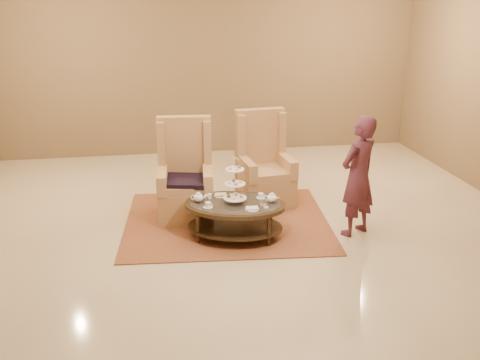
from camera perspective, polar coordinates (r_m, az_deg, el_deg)
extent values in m
plane|color=beige|center=(6.95, 0.40, -6.05)|extent=(8.00, 8.00, 0.00)
cube|color=white|center=(6.95, 0.40, -6.05)|extent=(8.00, 8.00, 0.02)
cube|color=olive|center=(10.32, -3.44, 12.47)|extent=(8.00, 0.04, 3.50)
cube|color=#9B6237|center=(7.38, -1.41, -4.41)|extent=(2.93, 2.51, 0.01)
cylinder|color=black|center=(6.70, -4.51, -5.15)|extent=(0.06, 0.06, 0.42)
cylinder|color=black|center=(6.61, 3.09, -5.46)|extent=(0.06, 0.06, 0.42)
cylinder|color=black|center=(7.11, -3.88, -3.62)|extent=(0.06, 0.06, 0.42)
cylinder|color=black|center=(7.03, 3.26, -3.89)|extent=(0.06, 0.06, 0.42)
cylinder|color=silver|center=(6.65, -0.54, -0.32)|extent=(0.01, 0.01, 0.53)
torus|color=silver|center=(6.57, -0.55, 1.84)|extent=(0.13, 0.04, 0.13)
cylinder|color=white|center=(6.72, -0.54, -1.92)|extent=(0.36, 0.36, 0.01)
cylinder|color=white|center=(6.65, -0.54, -0.40)|extent=(0.32, 0.32, 0.01)
cylinder|color=white|center=(6.59, -0.55, 1.14)|extent=(0.28, 0.28, 0.01)
cylinder|color=#D36C6E|center=(6.70, 0.15, -1.77)|extent=(0.05, 0.05, 0.03)
cylinder|color=tan|center=(6.79, -0.47, -1.50)|extent=(0.05, 0.05, 0.03)
cylinder|color=brown|center=(6.72, -1.23, -1.72)|extent=(0.05, 0.05, 0.03)
cylinder|color=white|center=(6.64, -0.61, -2.00)|extent=(0.05, 0.05, 0.03)
ellipsoid|color=tan|center=(6.66, 0.07, -0.19)|extent=(0.06, 0.06, 0.03)
ellipsoid|color=brown|center=(6.71, -0.66, -0.03)|extent=(0.06, 0.06, 0.03)
ellipsoid|color=white|center=(6.63, -1.16, -0.28)|extent=(0.06, 0.06, 0.03)
ellipsoid|color=#D36C6E|center=(6.58, -0.42, -0.44)|extent=(0.06, 0.06, 0.03)
cube|color=brown|center=(6.62, -0.06, 1.35)|extent=(0.05, 0.04, 0.02)
cube|color=white|center=(6.64, -0.81, 1.42)|extent=(0.05, 0.04, 0.02)
cube|color=#D36C6E|center=(6.56, -1.04, 1.18)|extent=(0.05, 0.04, 0.02)
cube|color=tan|center=(6.53, -0.28, 1.11)|extent=(0.05, 0.04, 0.02)
ellipsoid|color=white|center=(6.76, -4.46, -1.89)|extent=(0.15, 0.15, 0.10)
cylinder|color=white|center=(6.75, -4.47, -1.47)|extent=(0.07, 0.07, 0.01)
sphere|color=white|center=(6.74, -4.47, -1.36)|extent=(0.03, 0.03, 0.02)
cone|color=white|center=(6.75, -3.80, -1.87)|extent=(0.08, 0.04, 0.05)
torus|color=white|center=(6.77, -4.99, -1.87)|extent=(0.07, 0.03, 0.07)
ellipsoid|color=white|center=(6.74, 3.42, -1.94)|extent=(0.15, 0.15, 0.10)
cylinder|color=white|center=(6.72, 3.43, -1.52)|extent=(0.07, 0.07, 0.01)
sphere|color=white|center=(6.72, 3.44, -1.41)|extent=(0.03, 0.03, 0.02)
cone|color=white|center=(6.74, 4.10, -1.92)|extent=(0.08, 0.04, 0.05)
torus|color=white|center=(6.74, 2.89, -1.92)|extent=(0.07, 0.03, 0.07)
cylinder|color=white|center=(6.61, -3.43, -2.89)|extent=(0.14, 0.14, 0.01)
cylinder|color=white|center=(6.59, -3.44, -2.63)|extent=(0.08, 0.08, 0.06)
torus|color=white|center=(6.59, -3.10, -2.64)|extent=(0.04, 0.02, 0.04)
cylinder|color=white|center=(6.89, 2.24, -1.90)|extent=(0.14, 0.14, 0.01)
cylinder|color=white|center=(6.88, 2.24, -1.65)|extent=(0.08, 0.08, 0.06)
torus|color=white|center=(6.88, 2.57, -1.66)|extent=(0.04, 0.02, 0.04)
cylinder|color=white|center=(6.96, -2.08, -1.69)|extent=(0.21, 0.21, 0.01)
cube|color=beige|center=(6.95, -2.08, -1.57)|extent=(0.15, 0.11, 0.02)
cylinder|color=white|center=(6.53, 1.29, -3.14)|extent=(0.21, 0.21, 0.01)
cube|color=beige|center=(6.52, 1.29, -3.02)|extent=(0.15, 0.11, 0.02)
cylinder|color=white|center=(6.87, -3.24, -1.75)|extent=(0.06, 0.06, 0.06)
cylinder|color=white|center=(6.58, 2.80, -2.95)|extent=(0.07, 0.07, 0.01)
cylinder|color=#D36C6E|center=(6.57, 2.80, -2.86)|extent=(0.05, 0.05, 0.01)
cylinder|color=white|center=(6.67, 2.48, -2.63)|extent=(0.07, 0.07, 0.01)
cylinder|color=brown|center=(6.66, 2.48, -2.54)|extent=(0.05, 0.05, 0.01)
cylinder|color=white|center=(6.96, -3.65, -1.66)|extent=(0.07, 0.07, 0.01)
cylinder|color=white|center=(6.96, -3.65, -1.58)|extent=(0.05, 0.05, 0.01)
cube|color=tan|center=(7.48, -5.77, -2.40)|extent=(0.80, 0.80, 0.44)
cube|color=tan|center=(7.33, -5.84, -0.56)|extent=(0.68, 0.68, 0.11)
cube|color=tan|center=(7.61, -5.86, 1.71)|extent=(0.75, 0.21, 1.38)
cube|color=tan|center=(7.49, -8.38, 3.86)|extent=(0.12, 0.24, 0.64)
cube|color=tan|center=(7.48, -3.51, 4.01)|extent=(0.12, 0.24, 0.64)
cube|color=tan|center=(7.31, -8.27, 0.00)|extent=(0.18, 0.68, 0.28)
cube|color=tan|center=(7.30, -3.45, 0.14)|extent=(0.18, 0.68, 0.28)
cube|color=black|center=(7.27, -5.86, -0.09)|extent=(0.68, 0.64, 0.06)
cube|color=tan|center=(7.97, 2.70, -0.94)|extent=(0.81, 0.81, 0.44)
cube|color=tan|center=(7.83, 2.86, 0.81)|extent=(0.69, 0.69, 0.11)
cube|color=tan|center=(8.09, 2.07, 2.85)|extent=(0.75, 0.23, 1.37)
cube|color=tan|center=(7.88, 0.00, 4.79)|extent=(0.13, 0.24, 0.63)
cube|color=tan|center=(8.07, 4.33, 5.09)|extent=(0.13, 0.24, 0.63)
cube|color=tan|center=(7.71, 0.72, 1.20)|extent=(0.20, 0.67, 0.27)
cube|color=tan|center=(7.90, 4.97, 1.58)|extent=(0.20, 0.67, 0.27)
imported|color=#502230|center=(6.92, 12.49, 0.40)|extent=(0.69, 0.62, 1.57)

